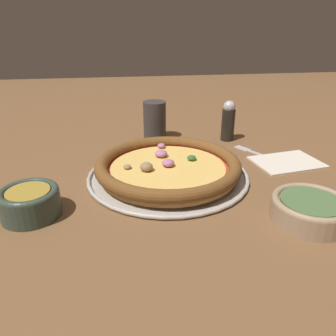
{
  "coord_description": "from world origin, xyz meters",
  "views": [
    {
      "loc": [
        -0.1,
        -0.68,
        0.33
      ],
      "look_at": [
        0.0,
        0.0,
        0.02
      ],
      "focal_mm": 35.0,
      "sensor_mm": 36.0,
      "label": 1
    }
  ],
  "objects_px": {
    "pizza_tray": "(168,175)",
    "drinking_cup": "(154,121)",
    "bowl_near": "(30,201)",
    "pizza": "(168,166)",
    "pepper_shaker": "(228,121)",
    "napkin": "(287,161)",
    "fork": "(257,153)",
    "bowl_far": "(310,208)"
  },
  "relations": [
    {
      "from": "pizza_tray",
      "to": "drinking_cup",
      "type": "height_order",
      "value": "drinking_cup"
    },
    {
      "from": "pizza_tray",
      "to": "bowl_near",
      "type": "distance_m",
      "value": 0.3
    },
    {
      "from": "pizza",
      "to": "pepper_shaker",
      "type": "bearing_deg",
      "value": 46.86
    },
    {
      "from": "drinking_cup",
      "to": "napkin",
      "type": "bearing_deg",
      "value": -36.79
    },
    {
      "from": "pizza_tray",
      "to": "fork",
      "type": "relative_size",
      "value": 2.45
    },
    {
      "from": "bowl_near",
      "to": "drinking_cup",
      "type": "height_order",
      "value": "drinking_cup"
    },
    {
      "from": "drinking_cup",
      "to": "fork",
      "type": "bearing_deg",
      "value": -32.03
    },
    {
      "from": "drinking_cup",
      "to": "fork",
      "type": "relative_size",
      "value": 0.76
    },
    {
      "from": "pizza",
      "to": "bowl_near",
      "type": "distance_m",
      "value": 0.3
    },
    {
      "from": "bowl_near",
      "to": "napkin",
      "type": "height_order",
      "value": "bowl_near"
    },
    {
      "from": "pizza_tray",
      "to": "fork",
      "type": "height_order",
      "value": "pizza_tray"
    },
    {
      "from": "drinking_cup",
      "to": "bowl_far",
      "type": "bearing_deg",
      "value": -64.73
    },
    {
      "from": "pizza",
      "to": "bowl_near",
      "type": "relative_size",
      "value": 3.07
    },
    {
      "from": "napkin",
      "to": "bowl_far",
      "type": "bearing_deg",
      "value": -108.68
    },
    {
      "from": "pizza_tray",
      "to": "drinking_cup",
      "type": "xyz_separation_m",
      "value": [
        -0.0,
        0.27,
        0.05
      ]
    },
    {
      "from": "pizza_tray",
      "to": "napkin",
      "type": "bearing_deg",
      "value": 6.88
    },
    {
      "from": "pizza",
      "to": "fork",
      "type": "distance_m",
      "value": 0.28
    },
    {
      "from": "napkin",
      "to": "fork",
      "type": "bearing_deg",
      "value": 126.0
    },
    {
      "from": "bowl_far",
      "to": "bowl_near",
      "type": "bearing_deg",
      "value": 169.89
    },
    {
      "from": "bowl_near",
      "to": "napkin",
      "type": "relative_size",
      "value": 0.6
    },
    {
      "from": "pizza_tray",
      "to": "bowl_near",
      "type": "height_order",
      "value": "bowl_near"
    },
    {
      "from": "fork",
      "to": "pepper_shaker",
      "type": "relative_size",
      "value": 1.26
    },
    {
      "from": "pizza",
      "to": "pepper_shaker",
      "type": "relative_size",
      "value": 2.78
    },
    {
      "from": "napkin",
      "to": "pepper_shaker",
      "type": "bearing_deg",
      "value": 116.76
    },
    {
      "from": "pizza",
      "to": "bowl_near",
      "type": "bearing_deg",
      "value": -155.61
    },
    {
      "from": "fork",
      "to": "pizza_tray",
      "type": "bearing_deg",
      "value": 81.8
    },
    {
      "from": "bowl_near",
      "to": "bowl_far",
      "type": "height_order",
      "value": "bowl_near"
    },
    {
      "from": "pizza",
      "to": "pepper_shaker",
      "type": "xyz_separation_m",
      "value": [
        0.22,
        0.23,
        0.03
      ]
    },
    {
      "from": "bowl_near",
      "to": "napkin",
      "type": "xyz_separation_m",
      "value": [
        0.59,
        0.16,
        -0.03
      ]
    },
    {
      "from": "pizza_tray",
      "to": "pepper_shaker",
      "type": "bearing_deg",
      "value": 46.91
    },
    {
      "from": "drinking_cup",
      "to": "pizza_tray",
      "type": "bearing_deg",
      "value": -89.44
    },
    {
      "from": "pizza",
      "to": "napkin",
      "type": "height_order",
      "value": "pizza"
    },
    {
      "from": "bowl_far",
      "to": "pepper_shaker",
      "type": "relative_size",
      "value": 1.16
    },
    {
      "from": "fork",
      "to": "pepper_shaker",
      "type": "bearing_deg",
      "value": -10.17
    },
    {
      "from": "fork",
      "to": "napkin",
      "type": "bearing_deg",
      "value": -174.73
    },
    {
      "from": "bowl_far",
      "to": "drinking_cup",
      "type": "distance_m",
      "value": 0.54
    },
    {
      "from": "bowl_near",
      "to": "pepper_shaker",
      "type": "height_order",
      "value": "pepper_shaker"
    },
    {
      "from": "bowl_near",
      "to": "napkin",
      "type": "bearing_deg",
      "value": 15.42
    },
    {
      "from": "pizza",
      "to": "drinking_cup",
      "type": "relative_size",
      "value": 2.91
    },
    {
      "from": "pepper_shaker",
      "to": "drinking_cup",
      "type": "bearing_deg",
      "value": 168.82
    },
    {
      "from": "bowl_far",
      "to": "pepper_shaker",
      "type": "bearing_deg",
      "value": 91.55
    },
    {
      "from": "bowl_near",
      "to": "bowl_far",
      "type": "xyz_separation_m",
      "value": [
        0.5,
        -0.09,
        -0.01
      ]
    }
  ]
}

